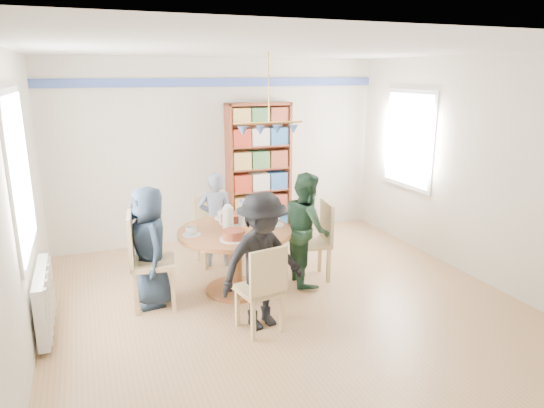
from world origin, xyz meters
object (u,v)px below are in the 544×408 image
chair_left (144,256)px  person_far (216,220)px  chair_near (263,286)px  bookshelf (259,172)px  person_left (150,247)px  person_near (262,261)px  dining_table (235,246)px  person_right (306,228)px  chair_far (211,227)px  radiator (44,300)px  chair_right (318,237)px

chair_left → person_far: person_far is taller
chair_near → bookshelf: bearing=70.9°
person_left → person_near: bearing=36.7°
dining_table → chair_left: size_ratio=1.23×
dining_table → bookshelf: 2.09m
chair_near → person_left: 1.40m
person_right → chair_far: bearing=49.7°
radiator → chair_far: (1.98, 1.23, 0.14)m
chair_left → person_right: person_right is taller
radiator → person_near: size_ratio=0.72×
chair_left → person_left: 0.12m
chair_far → person_far: size_ratio=0.71×
radiator → dining_table: dining_table is taller
chair_right → chair_near: (-1.09, -1.01, -0.04)m
chair_right → person_left: (-2.01, 0.03, 0.13)m
person_near → chair_far: bearing=79.6°
chair_far → person_left: (-0.92, -0.97, 0.17)m
person_far → bookshelf: bearing=-116.8°
radiator → person_left: size_ratio=0.75×
radiator → chair_left: bearing=11.8°
radiator → chair_near: chair_near is taller
radiator → chair_right: 3.09m
person_left → chair_right: bearing=79.4°
chair_right → person_far: 1.35m
person_near → chair_near: bearing=-118.5°
person_far → bookshelf: size_ratio=0.61×
chair_near → person_left: (-0.92, 1.04, 0.17)m
dining_table → chair_right: size_ratio=1.34×
chair_far → bookshelf: 1.37m
radiator → chair_right: (3.07, 0.24, 0.18)m
person_far → person_left: bearing=58.1°
chair_left → bookshelf: bookshelf is taller
person_left → person_right: 1.84m
dining_table → chair_left: chair_left is taller
person_far → chair_left: bearing=57.9°
chair_right → person_far: size_ratio=0.77×
chair_right → person_left: person_left is taller
chair_right → chair_far: 1.48m
chair_near → person_near: bearing=73.1°
dining_table → chair_far: (-0.03, 1.00, -0.07)m
radiator → bookshelf: 3.66m
radiator → chair_far: size_ratio=1.12×
dining_table → person_near: person_near is taller
chair_left → person_left: size_ratio=0.79×
chair_far → bookshelf: (0.98, 0.81, 0.52)m
chair_left → bookshelf: 2.73m
chair_right → chair_near: size_ratio=1.07×
person_far → person_near: size_ratio=0.91×
radiator → person_far: person_far is taller
chair_far → person_left: person_left is taller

